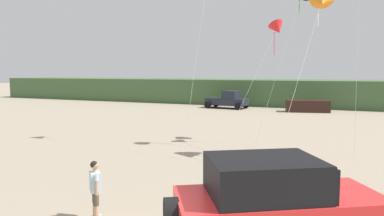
{
  "coord_description": "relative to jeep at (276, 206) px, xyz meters",
  "views": [
    {
      "loc": [
        3.92,
        -5.57,
        4.08
      ],
      "look_at": [
        0.25,
        3.11,
        3.12
      ],
      "focal_mm": 33.6,
      "sensor_mm": 36.0,
      "label": 1
    }
  ],
  "objects": [
    {
      "name": "dune_ridge",
      "position": [
        -2.68,
        38.04,
        0.34
      ],
      "size": [
        90.0,
        8.54,
        3.08
      ],
      "primitive_type": "cube",
      "color": "#426038",
      "rests_on": "ground_plane"
    },
    {
      "name": "jeep",
      "position": [
        0.0,
        0.0,
        0.0
      ],
      "size": [
        4.97,
        4.27,
        2.26
      ],
      "color": "red",
      "rests_on": "ground_plane"
    },
    {
      "name": "person_watching",
      "position": [
        -4.9,
        0.17,
        -0.26
      ],
      "size": [
        0.48,
        0.47,
        1.67
      ],
      "color": "tan",
      "rests_on": "ground_plane"
    },
    {
      "name": "distant_pickup",
      "position": [
        -10.61,
        30.83,
        -0.26
      ],
      "size": [
        4.82,
        2.95,
        1.98
      ],
      "color": "#1E232D",
      "rests_on": "ground_plane"
    },
    {
      "name": "distant_sedan",
      "position": [
        -2.04,
        30.42,
        -0.6
      ],
      "size": [
        4.48,
        2.63,
        1.2
      ],
      "primitive_type": "cube",
      "rotation": [
        0.0,
        0.0,
        0.23
      ],
      "color": "black",
      "rests_on": "ground_plane"
    },
    {
      "name": "kite_pink_ribbon",
      "position": [
        -2.18,
        12.46,
        5.2
      ],
      "size": [
        2.62,
        4.32,
        6.93
      ],
      "color": "red",
      "rests_on": "ground_plane"
    },
    {
      "name": "kite_orange_streamer",
      "position": [
        0.23,
        9.56,
        6.0
      ],
      "size": [
        1.88,
        6.51,
        7.93
      ],
      "color": "orange",
      "rests_on": "ground_plane"
    }
  ]
}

